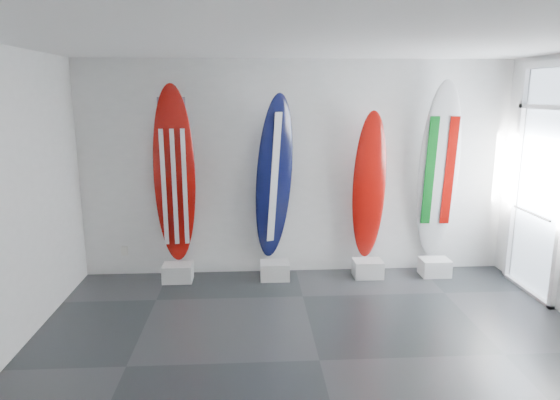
{
  "coord_description": "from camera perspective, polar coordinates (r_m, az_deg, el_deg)",
  "views": [
    {
      "loc": [
        -0.64,
        -4.31,
        2.54
      ],
      "look_at": [
        -0.3,
        1.4,
        1.3
      ],
      "focal_mm": 31.59,
      "sensor_mm": 36.0,
      "label": 1
    }
  ],
  "objects": [
    {
      "name": "floor",
      "position": [
        5.05,
        4.59,
        -18.02
      ],
      "size": [
        6.0,
        6.0,
        0.0
      ],
      "primitive_type": "plane",
      "color": "black",
      "rests_on": "ground"
    },
    {
      "name": "ceiling",
      "position": [
        4.38,
        5.29,
        18.2
      ],
      "size": [
        6.0,
        6.0,
        0.0
      ],
      "primitive_type": "plane",
      "rotation": [
        3.14,
        0.0,
        0.0
      ],
      "color": "white",
      "rests_on": "wall_back"
    },
    {
      "name": "wall_back",
      "position": [
        6.92,
        1.95,
        3.6
      ],
      "size": [
        6.0,
        0.0,
        6.0
      ],
      "primitive_type": "plane",
      "rotation": [
        1.57,
        0.0,
        0.0
      ],
      "color": "silver",
      "rests_on": "ground"
    },
    {
      "name": "wall_front",
      "position": [
        2.19,
        14.74,
        -16.65
      ],
      "size": [
        6.0,
        0.0,
        6.0
      ],
      "primitive_type": "plane",
      "rotation": [
        -1.57,
        0.0,
        0.0
      ],
      "color": "silver",
      "rests_on": "ground"
    },
    {
      "name": "display_block_usa",
      "position": [
        7.01,
        -11.74,
        -8.23
      ],
      "size": [
        0.4,
        0.3,
        0.24
      ],
      "primitive_type": "cube",
      "color": "silver",
      "rests_on": "floor"
    },
    {
      "name": "surfboard_usa",
      "position": [
        6.76,
        -12.11,
        2.74
      ],
      "size": [
        0.57,
        0.28,
        2.44
      ],
      "primitive_type": "ellipsoid",
      "rotation": [
        0.07,
        0.0,
        0.08
      ],
      "color": "#770804",
      "rests_on": "display_block_usa"
    },
    {
      "name": "display_block_navy",
      "position": [
        6.94,
        -0.62,
        -8.17
      ],
      "size": [
        0.4,
        0.3,
        0.24
      ],
      "primitive_type": "cube",
      "color": "silver",
      "rests_on": "floor"
    },
    {
      "name": "surfboard_navy",
      "position": [
        6.7,
        -0.69,
        2.4
      ],
      "size": [
        0.66,
        0.61,
        2.32
      ],
      "primitive_type": "ellipsoid",
      "rotation": [
        0.16,
        0.0,
        0.38
      ],
      "color": "black",
      "rests_on": "display_block_navy"
    },
    {
      "name": "display_block_swiss",
      "position": [
        7.12,
        10.12,
        -7.82
      ],
      "size": [
        0.4,
        0.3,
        0.24
      ],
      "primitive_type": "cube",
      "color": "silver",
      "rests_on": "floor"
    },
    {
      "name": "surfboard_swiss",
      "position": [
        6.91,
        10.29,
        1.55
      ],
      "size": [
        0.49,
        0.27,
        2.09
      ],
      "primitive_type": "ellipsoid",
      "rotation": [
        0.07,
        0.0,
        0.09
      ],
      "color": "#770804",
      "rests_on": "display_block_swiss"
    },
    {
      "name": "display_block_italy",
      "position": [
        7.4,
        17.46,
        -7.43
      ],
      "size": [
        0.4,
        0.3,
        0.24
      ],
      "primitive_type": "cube",
      "color": "silver",
      "rests_on": "floor"
    },
    {
      "name": "surfboard_italy",
      "position": [
        7.16,
        17.88,
        3.16
      ],
      "size": [
        0.58,
        0.37,
        2.49
      ],
      "primitive_type": "ellipsoid",
      "rotation": [
        0.11,
        0.0,
        -0.06
      ],
      "color": "silver",
      "rests_on": "display_block_italy"
    },
    {
      "name": "wall_outlet",
      "position": [
        7.36,
        -17.55,
        -5.65
      ],
      "size": [
        0.09,
        0.02,
        0.13
      ],
      "primitive_type": "cube",
      "color": "silver",
      "rests_on": "wall_back"
    },
    {
      "name": "glass_door",
      "position": [
        6.98,
        27.83,
        1.62
      ],
      "size": [
        0.12,
        1.16,
        2.85
      ],
      "primitive_type": null,
      "color": "white",
      "rests_on": "floor"
    }
  ]
}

